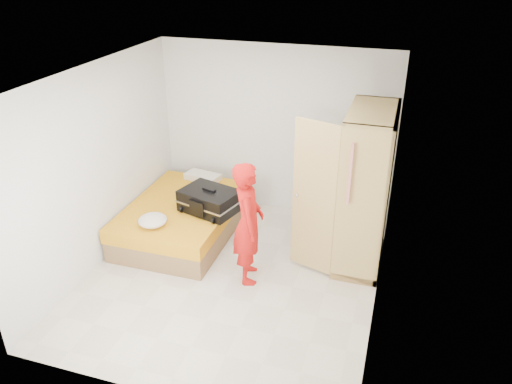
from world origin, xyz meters
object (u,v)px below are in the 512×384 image
(wardrobe, at_px, (361,193))
(round_cushion, at_px, (153,220))
(bed, at_px, (183,219))
(person, at_px, (248,223))
(suitcase, at_px, (209,201))

(wardrobe, height_order, round_cushion, wardrobe)
(bed, xyz_separation_m, wardrobe, (2.50, 0.10, 0.75))
(bed, relative_size, person, 1.27)
(suitcase, bearing_deg, bed, -170.42)
(round_cushion, bearing_deg, wardrobe, 16.22)
(suitcase, bearing_deg, round_cushion, -117.00)
(suitcase, distance_m, round_cushion, 0.84)
(wardrobe, distance_m, round_cushion, 2.75)
(person, bearing_deg, round_cushion, 68.15)
(bed, bearing_deg, person, -29.93)
(wardrobe, bearing_deg, suitcase, -175.84)
(suitcase, xyz_separation_m, round_cushion, (-0.57, -0.61, -0.08))
(person, height_order, round_cushion, person)
(bed, relative_size, wardrobe, 0.96)
(wardrobe, bearing_deg, round_cushion, -163.78)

